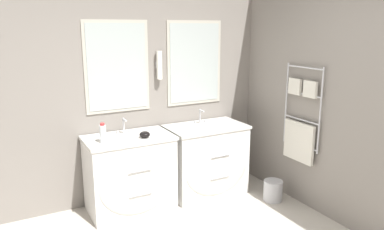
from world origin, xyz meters
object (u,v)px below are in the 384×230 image
at_px(vanity_right, 207,159).
at_px(amenity_bowl, 145,134).
at_px(waste_bin, 273,190).
at_px(toiletry_bottle, 103,134).
at_px(vanity_left, 131,174).

distance_m(vanity_right, amenity_bowl, 0.95).
relative_size(vanity_right, waste_bin, 3.85).
height_order(vanity_right, toiletry_bottle, toiletry_bottle).
distance_m(vanity_left, toiletry_bottle, 0.60).
xyz_separation_m(vanity_left, vanity_right, (0.98, 0.00, 0.00)).
height_order(vanity_left, toiletry_bottle, toiletry_bottle).
xyz_separation_m(vanity_right, waste_bin, (0.58, -0.55, -0.31)).
relative_size(vanity_left, waste_bin, 3.85).
bearing_deg(waste_bin, vanity_right, 136.35).
bearing_deg(amenity_bowl, waste_bin, -18.27).
bearing_deg(waste_bin, vanity_left, 160.43).
xyz_separation_m(vanity_right, amenity_bowl, (-0.83, -0.09, 0.45)).
bearing_deg(toiletry_bottle, vanity_right, 2.58).
distance_m(amenity_bowl, waste_bin, 1.67).
distance_m(toiletry_bottle, amenity_bowl, 0.45).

